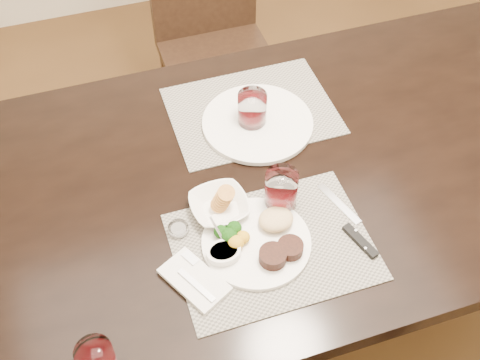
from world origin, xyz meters
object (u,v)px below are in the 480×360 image
object	(u,v)px
chair_far	(213,34)
far_plate	(258,123)
wine_glass_near	(281,192)
dinner_plate	(262,240)
cracker_bowl	(219,206)
steak_knife	(355,232)

from	to	relation	value
chair_far	far_plate	distance (m)	0.81
wine_glass_near	far_plate	distance (m)	0.29
chair_far	dinner_plate	world-z (taller)	chair_far
chair_far	dinner_plate	xyz separation A→B (m)	(-0.21, -1.14, 0.27)
cracker_bowl	wine_glass_near	distance (m)	0.16
cracker_bowl	wine_glass_near	size ratio (longest dim) A/B	1.35
steak_knife	cracker_bowl	world-z (taller)	cracker_bowl
chair_far	dinner_plate	bearing A→B (deg)	-100.25
cracker_bowl	far_plate	xyz separation A→B (m)	(0.19, 0.25, -0.01)
cracker_bowl	dinner_plate	bearing A→B (deg)	-61.67
far_plate	chair_far	bearing A→B (deg)	83.65
chair_far	cracker_bowl	xyz separation A→B (m)	(-0.27, -1.01, 0.27)
dinner_plate	steak_knife	bearing A→B (deg)	-9.16
dinner_plate	cracker_bowl	world-z (taller)	cracker_bowl
chair_far	wine_glass_near	world-z (taller)	chair_far
steak_knife	cracker_bowl	distance (m)	0.33
chair_far	steak_knife	distance (m)	1.21
chair_far	wine_glass_near	bearing A→B (deg)	-96.76
dinner_plate	steak_knife	size ratio (longest dim) A/B	1.04
steak_knife	cracker_bowl	bearing A→B (deg)	133.31
chair_far	wine_glass_near	xyz separation A→B (m)	(-0.12, -1.04, 0.30)
cracker_bowl	wine_glass_near	world-z (taller)	wine_glass_near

